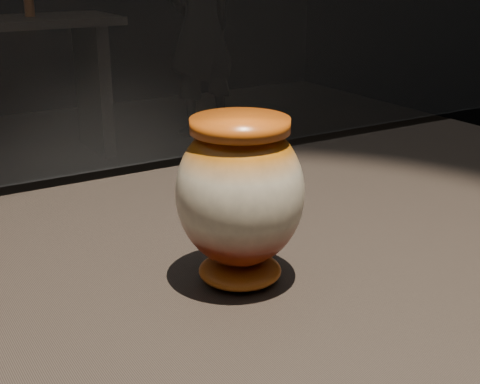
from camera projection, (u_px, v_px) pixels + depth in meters
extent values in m
cube|color=black|center=(115.00, 310.00, 0.78)|extent=(2.00, 0.80, 0.05)
ellipsoid|color=maroon|center=(240.00, 270.00, 0.80)|extent=(0.11, 0.11, 0.03)
ellipsoid|color=beige|center=(240.00, 193.00, 0.76)|extent=(0.17, 0.17, 0.17)
cylinder|color=#BE6611|center=(240.00, 125.00, 0.74)|extent=(0.13, 0.13, 0.02)
cube|color=black|center=(93.00, 87.00, 4.47)|extent=(0.08, 0.50, 0.85)
cylinder|color=maroon|center=(29.00, 7.00, 4.14)|extent=(0.06, 0.06, 0.12)
imported|color=black|center=(201.00, 26.00, 4.78)|extent=(0.63, 0.47, 1.57)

